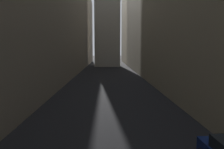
# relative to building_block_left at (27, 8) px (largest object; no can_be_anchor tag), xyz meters

# --- Properties ---
(ground_plane) EXTENTS (264.00, 264.00, 0.00)m
(ground_plane) POSITION_rel_building_block_left_xyz_m (12.19, -2.00, -10.81)
(ground_plane) COLOR black
(building_block_left) EXTENTS (13.38, 108.00, 21.62)m
(building_block_left) POSITION_rel_building_block_left_xyz_m (0.00, 0.00, 0.00)
(building_block_left) COLOR gray
(building_block_left) RESTS_ON ground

